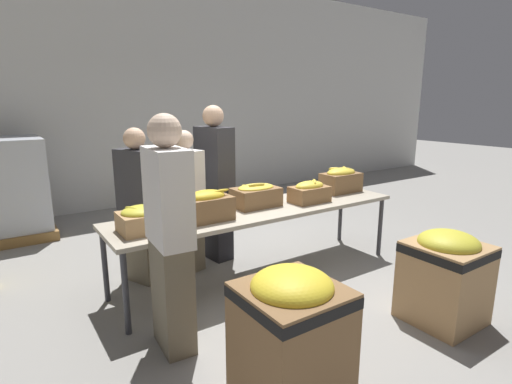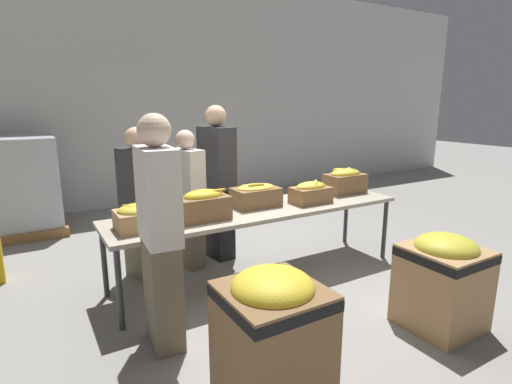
% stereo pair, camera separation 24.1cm
% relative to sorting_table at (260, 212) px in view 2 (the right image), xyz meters
% --- Properties ---
extents(ground_plane, '(30.00, 30.00, 0.00)m').
position_rel_sorting_table_xyz_m(ground_plane, '(0.00, 0.00, -0.70)').
color(ground_plane, gray).
extents(wall_back, '(16.00, 0.08, 4.00)m').
position_rel_sorting_table_xyz_m(wall_back, '(0.00, 3.73, 1.30)').
color(wall_back, silver).
rests_on(wall_back, ground_plane).
extents(sorting_table, '(3.14, 0.77, 0.74)m').
position_rel_sorting_table_xyz_m(sorting_table, '(0.00, 0.00, 0.00)').
color(sorting_table, '#B2A893').
rests_on(sorting_table, ground_plane).
extents(banana_box_0, '(0.39, 0.33, 0.23)m').
position_rel_sorting_table_xyz_m(banana_box_0, '(-1.25, -0.06, 0.16)').
color(banana_box_0, tan).
rests_on(banana_box_0, sorting_table).
extents(banana_box_1, '(0.47, 0.28, 0.29)m').
position_rel_sorting_table_xyz_m(banana_box_1, '(-0.66, -0.08, 0.19)').
color(banana_box_1, olive).
rests_on(banana_box_1, sorting_table).
extents(banana_box_2, '(0.48, 0.31, 0.26)m').
position_rel_sorting_table_xyz_m(banana_box_2, '(-0.00, 0.09, 0.17)').
color(banana_box_2, olive).
rests_on(banana_box_2, sorting_table).
extents(banana_box_3, '(0.42, 0.27, 0.25)m').
position_rel_sorting_table_xyz_m(banana_box_3, '(0.59, -0.08, 0.16)').
color(banana_box_3, olive).
rests_on(banana_box_3, sorting_table).
extents(banana_box_4, '(0.48, 0.29, 0.30)m').
position_rel_sorting_table_xyz_m(banana_box_4, '(1.24, 0.09, 0.20)').
color(banana_box_4, olive).
rests_on(banana_box_4, sorting_table).
extents(volunteer_0, '(0.30, 0.50, 1.78)m').
position_rel_sorting_table_xyz_m(volunteer_0, '(-0.15, 0.72, 0.19)').
color(volunteer_0, black).
rests_on(volunteer_0, ground_plane).
extents(volunteer_1, '(0.31, 0.45, 1.53)m').
position_rel_sorting_table_xyz_m(volunteer_1, '(-0.56, 0.61, 0.06)').
color(volunteer_1, '#6B604C').
rests_on(volunteer_1, ground_plane).
extents(volunteer_2, '(0.37, 0.47, 1.58)m').
position_rel_sorting_table_xyz_m(volunteer_2, '(-1.08, 0.59, 0.09)').
color(volunteer_2, '#6B604C').
rests_on(volunteer_2, ground_plane).
extents(volunteer_3, '(0.27, 0.48, 1.74)m').
position_rel_sorting_table_xyz_m(volunteer_3, '(-1.26, -0.68, 0.17)').
color(volunteer_3, '#6B604C').
rests_on(volunteer_3, ground_plane).
extents(donation_bin_0, '(0.59, 0.59, 0.86)m').
position_rel_sorting_table_xyz_m(donation_bin_0, '(-0.88, -1.60, -0.24)').
color(donation_bin_0, olive).
rests_on(donation_bin_0, ground_plane).
extents(donation_bin_1, '(0.57, 0.57, 0.79)m').
position_rel_sorting_table_xyz_m(donation_bin_1, '(0.76, -1.60, -0.28)').
color(donation_bin_1, tan).
rests_on(donation_bin_1, ground_plane).
extents(pallet_stack_0, '(1.06, 1.06, 1.35)m').
position_rel_sorting_table_xyz_m(pallet_stack_0, '(-2.15, 2.92, -0.03)').
color(pallet_stack_0, olive).
rests_on(pallet_stack_0, ground_plane).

